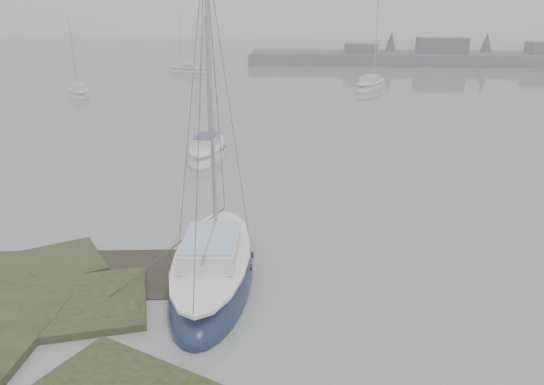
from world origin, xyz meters
The scene contains 7 objects.
ground centered at (0.00, 30.00, 0.00)m, with size 160.00×160.00×0.00m, color slate.
far_shoreline centered at (26.84, 61.90, 0.85)m, with size 60.00×8.00×4.15m.
sailboat_main centered at (1.50, 4.41, 0.30)m, with size 2.60×6.93×9.63m.
sailboat_white centered at (-1.14, 17.17, 0.23)m, with size 1.81×5.26×7.39m.
sailboat_far_a centered at (-15.54, 34.58, 0.21)m, with size 3.69×4.98×6.79m.
sailboat_far_b centered at (9.33, 40.16, 0.26)m, with size 4.21×6.15×8.29m.
sailboat_far_c centered at (-9.93, 50.45, 0.22)m, with size 5.39×3.16×7.22m.
Camera 1 is at (4.21, -8.78, 7.50)m, focal length 35.00 mm.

